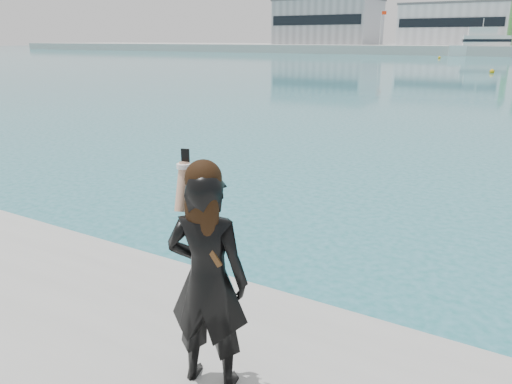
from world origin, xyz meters
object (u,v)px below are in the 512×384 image
buoy_extra (492,73)px  buoy_far (439,58)px  woman (207,274)px  motor_yacht (487,46)px

buoy_extra → buoy_far: bearing=109.4°
buoy_far → buoy_extra: same height
buoy_far → woman: size_ratio=0.27×
motor_yacht → woman: bearing=-97.4°
motor_yacht → buoy_far: size_ratio=33.21×
buoy_far → woman: (18.63, -94.97, 1.73)m
motor_yacht → buoy_far: (-5.36, -18.77, -2.10)m
motor_yacht → buoy_extra: (8.40, -57.91, -2.10)m
buoy_far → buoy_extra: (13.76, -39.14, 0.00)m
motor_yacht → woman: 114.51m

